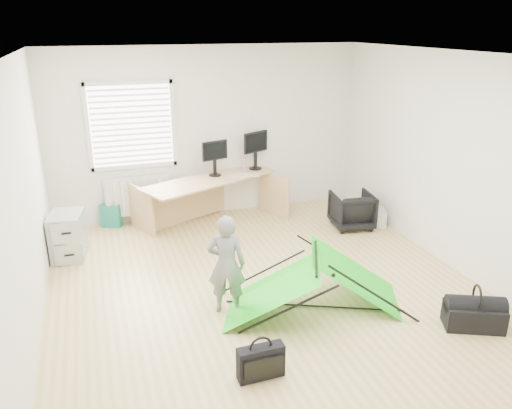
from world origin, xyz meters
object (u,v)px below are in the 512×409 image
object	(u,v)px
monitor_left	(215,163)
filing_cabinet	(68,236)
kite	(315,283)
monitor_right	(255,155)
storage_crate	(369,217)
desk	(210,201)
laptop_bag	(261,362)
thermos	(245,164)
person	(226,264)
duffel_bag	(474,316)
office_chair	(352,210)

from	to	relation	value
monitor_left	filing_cabinet	bearing A→B (deg)	-176.99
monitor_left	kite	bearing A→B (deg)	-97.76
monitor_right	storage_crate	world-z (taller)	monitor_right
filing_cabinet	monitor_right	distance (m)	3.15
desk	kite	xyz separation A→B (m)	(0.50, -2.81, -0.06)
desk	laptop_bag	distance (m)	3.76
monitor_right	thermos	xyz separation A→B (m)	(-0.21, -0.09, -0.11)
monitor_right	person	xyz separation A→B (m)	(-1.28, -2.85, -0.40)
thermos	kite	xyz separation A→B (m)	(-0.13, -3.02, -0.55)
thermos	monitor_right	bearing A→B (deg)	22.18
laptop_bag	kite	bearing A→B (deg)	43.03
filing_cabinet	storage_crate	world-z (taller)	filing_cabinet
kite	monitor_left	bearing A→B (deg)	121.78
laptop_bag	storage_crate	bearing A→B (deg)	44.56
monitor_left	duffel_bag	bearing A→B (deg)	-79.99
person	duffel_bag	size ratio (longest dim) A/B	1.92
laptop_bag	desk	bearing A→B (deg)	82.05
desk	kite	bearing A→B (deg)	-104.21
filing_cabinet	person	xyz separation A→B (m)	(1.67, -1.96, 0.25)
thermos	laptop_bag	xyz separation A→B (m)	(-1.08, -3.94, -0.70)
storage_crate	laptop_bag	bearing A→B (deg)	-134.38
filing_cabinet	monitor_right	bearing A→B (deg)	26.40
monitor_right	monitor_left	bearing A→B (deg)	167.46
desk	monitor_right	world-z (taller)	monitor_right
thermos	laptop_bag	size ratio (longest dim) A/B	0.55
storage_crate	desk	bearing A→B (deg)	159.43
desk	storage_crate	bearing A→B (deg)	-44.82
filing_cabinet	duffel_bag	world-z (taller)	filing_cabinet
kite	storage_crate	xyz separation A→B (m)	(1.84, 1.93, -0.18)
filing_cabinet	monitor_left	xyz separation A→B (m)	(2.22, 0.73, 0.63)
desk	duffel_bag	size ratio (longest dim) A/B	3.67
duffel_bag	filing_cabinet	bearing A→B (deg)	166.92
monitor_right	person	size ratio (longest dim) A/B	0.42
storage_crate	duffel_bag	distance (m)	2.85
desk	laptop_bag	xyz separation A→B (m)	(-0.45, -3.73, -0.21)
filing_cabinet	office_chair	world-z (taller)	filing_cabinet
thermos	duffel_bag	world-z (taller)	thermos
desk	monitor_right	size ratio (longest dim) A/B	4.52
filing_cabinet	thermos	size ratio (longest dim) A/B	2.68
monitor_right	laptop_bag	size ratio (longest dim) A/B	1.12
thermos	duffel_bag	xyz separation A→B (m)	(1.28, -3.90, -0.73)
kite	desk	bearing A→B (deg)	124.47
filing_cabinet	person	world-z (taller)	person
filing_cabinet	monitor_right	world-z (taller)	monitor_right
thermos	storage_crate	world-z (taller)	thermos
duffel_bag	thermos	bearing A→B (deg)	132.78
duffel_bag	storage_crate	bearing A→B (deg)	105.92
monitor_right	office_chair	xyz separation A→B (m)	(1.19, -1.15, -0.69)
monitor_left	thermos	size ratio (longest dim) A/B	1.82
filing_cabinet	storage_crate	bearing A→B (deg)	6.01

